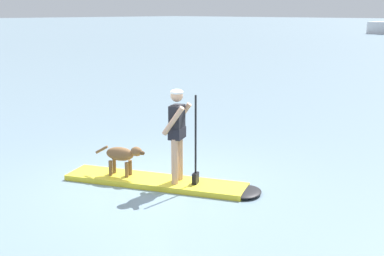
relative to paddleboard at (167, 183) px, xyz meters
The scene contains 4 objects.
ground_plane 0.24m from the paddleboard, 155.60° to the right, with size 400.00×400.00×0.00m, color slate.
paddleboard is the anchor object (origin of this frame).
person_paddler 1.06m from the paddleboard, 24.40° to the left, with size 0.68×0.60×1.70m.
dog 0.99m from the paddleboard, 155.60° to the right, with size 0.96×0.49×0.58m.
Camera 1 is at (6.62, -6.04, 3.15)m, focal length 47.45 mm.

